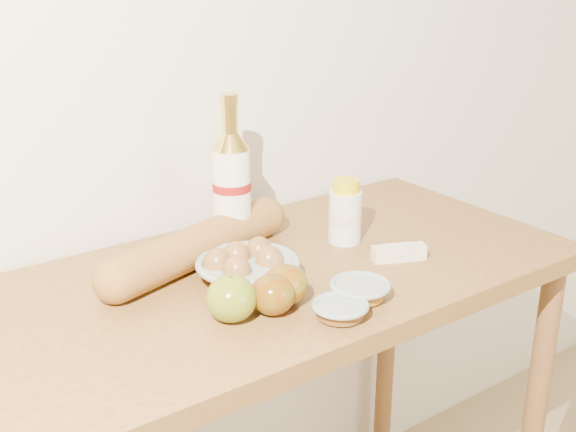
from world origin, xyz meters
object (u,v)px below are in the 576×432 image
object	(u,v)px
table	(279,324)
cream_bottle	(345,213)
egg_bowl	(246,267)
baguette	(199,245)
bourbon_bottle	(232,187)

from	to	relation	value
table	cream_bottle	xyz separation A→B (m)	(0.19, 0.03, 0.19)
table	egg_bowl	xyz separation A→B (m)	(-0.08, -0.01, 0.15)
cream_bottle	egg_bowl	xyz separation A→B (m)	(-0.28, -0.04, -0.04)
cream_bottle	baguette	world-z (taller)	cream_bottle
cream_bottle	baguette	distance (m)	0.32
cream_bottle	egg_bowl	distance (m)	0.28
egg_bowl	baguette	size ratio (longest dim) A/B	0.41
baguette	cream_bottle	bearing A→B (deg)	-30.13
bourbon_bottle	baguette	distance (m)	0.14
cream_bottle	baguette	size ratio (longest dim) A/B	0.28
bourbon_bottle	egg_bowl	bearing A→B (deg)	-95.14
table	baguette	world-z (taller)	baguette
table	egg_bowl	distance (m)	0.17
egg_bowl	baguette	distance (m)	0.13
bourbon_bottle	cream_bottle	distance (m)	0.25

